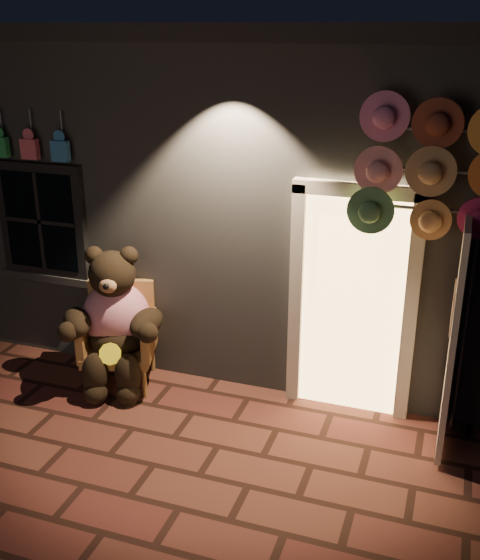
% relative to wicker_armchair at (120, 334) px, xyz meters
% --- Properties ---
extents(ground, '(60.00, 60.00, 0.00)m').
position_rel_wicker_armchair_xyz_m(ground, '(0.94, -1.20, -0.51)').
color(ground, '#552C20').
rests_on(ground, ground).
extents(shop_building, '(7.30, 5.95, 3.51)m').
position_rel_wicker_armchair_xyz_m(shop_building, '(0.94, 2.79, 1.22)').
color(shop_building, slate).
rests_on(shop_building, ground).
extents(wicker_armchair, '(0.85, 0.81, 1.03)m').
position_rel_wicker_armchair_xyz_m(wicker_armchair, '(0.00, 0.00, 0.00)').
color(wicker_armchair, '#AF8443').
rests_on(wicker_armchair, ground).
extents(teddy_bear, '(1.03, 0.94, 1.48)m').
position_rel_wicker_armchair_xyz_m(teddy_bear, '(0.03, -0.13, 0.21)').
color(teddy_bear, '#CC153F').
rests_on(teddy_bear, ground).
extents(hat_rack, '(1.65, 0.22, 2.91)m').
position_rel_wicker_armchair_xyz_m(hat_rack, '(3.08, 0.08, 1.82)').
color(hat_rack, '#59595E').
rests_on(hat_rack, ground).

